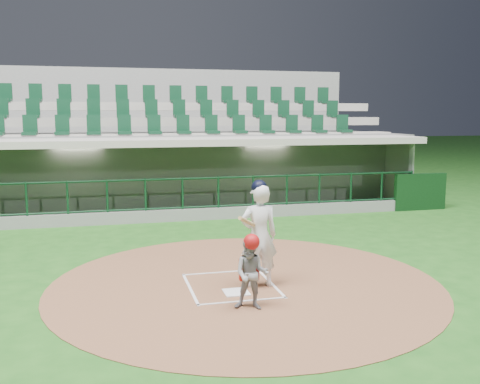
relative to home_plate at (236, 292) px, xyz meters
name	(u,v)px	position (x,y,z in m)	size (l,w,h in m)	color
ground	(227,281)	(0.00, 0.70, -0.02)	(120.00, 120.00, 0.00)	#1B4E16
dirt_circle	(246,283)	(0.30, 0.50, -0.02)	(7.20, 7.20, 0.01)	brown
home_plate	(236,292)	(0.00, 0.00, 0.00)	(0.43, 0.43, 0.02)	white
batter_box_chalk	(231,285)	(0.00, 0.40, 0.00)	(1.55, 1.80, 0.01)	white
dugout_structure	(178,181)	(0.12, 8.52, 0.94)	(16.40, 3.70, 3.00)	slate
seating_deck	(164,159)	(0.00, 11.61, 1.40)	(17.00, 6.72, 5.15)	slate
batter	(259,234)	(0.48, 0.26, 0.96)	(0.88, 0.87, 1.95)	white
catcher	(251,272)	(0.05, -0.80, 0.60)	(0.68, 0.61, 1.23)	gray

